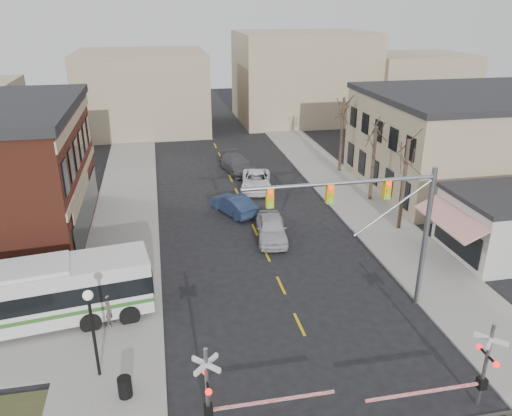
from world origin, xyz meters
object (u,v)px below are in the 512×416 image
(transit_bus, at_px, (19,297))
(street_lamp, at_px, (91,316))
(car_b, at_px, (233,204))
(pedestrian_near, at_px, (109,309))
(car_a, at_px, (271,228))
(trash_bin, at_px, (125,387))
(pedestrian_far, at_px, (104,272))
(car_c, at_px, (256,181))
(car_d, at_px, (237,164))
(traffic_signal_mast, at_px, (380,213))
(rr_crossing_east, at_px, (476,368))
(rr_crossing_west, at_px, (219,391))

(transit_bus, relative_size, street_lamp, 3.04)
(car_b, relative_size, pedestrian_near, 2.47)
(car_a, xyz_separation_m, car_b, (-1.92, 5.20, -0.08))
(trash_bin, xyz_separation_m, pedestrian_far, (-1.53, 9.63, 0.35))
(car_c, distance_m, pedestrian_far, 18.97)
(transit_bus, distance_m, car_a, 16.83)
(street_lamp, bearing_deg, transit_bus, 132.55)
(car_b, bearing_deg, car_d, -126.01)
(street_lamp, bearing_deg, car_c, 62.58)
(transit_bus, height_order, car_a, transit_bus)
(trash_bin, xyz_separation_m, car_a, (9.56, 13.86, 0.27))
(car_a, distance_m, car_d, 15.60)
(traffic_signal_mast, bearing_deg, car_c, 96.78)
(car_d, bearing_deg, rr_crossing_east, -93.83)
(rr_crossing_west, distance_m, car_d, 32.55)
(car_b, bearing_deg, rr_crossing_west, 54.73)
(car_c, relative_size, pedestrian_near, 2.89)
(car_d, bearing_deg, transit_bus, -134.16)
(traffic_signal_mast, xyz_separation_m, car_a, (-3.37, 9.59, -4.89))
(transit_bus, relative_size, car_b, 2.83)
(street_lamp, height_order, trash_bin, street_lamp)
(street_lamp, height_order, pedestrian_near, street_lamp)
(rr_crossing_east, height_order, car_c, rr_crossing_east)
(traffic_signal_mast, bearing_deg, pedestrian_near, 175.51)
(traffic_signal_mast, xyz_separation_m, car_c, (-2.38, 19.99, -4.98))
(transit_bus, height_order, rr_crossing_east, rr_crossing_east)
(car_c, bearing_deg, rr_crossing_east, -71.33)
(car_c, relative_size, pedestrian_far, 3.40)
(car_b, distance_m, car_c, 5.96)
(street_lamp, distance_m, car_b, 19.74)
(car_a, bearing_deg, pedestrian_near, -132.83)
(trash_bin, bearing_deg, car_d, 71.83)
(car_a, height_order, car_d, car_a)
(street_lamp, xyz_separation_m, car_a, (10.77, 12.28, -2.39))
(car_c, bearing_deg, trash_bin, -102.15)
(car_c, xyz_separation_m, pedestrian_far, (-12.09, -14.63, 0.16))
(rr_crossing_east, height_order, street_lamp, street_lamp)
(pedestrian_far, bearing_deg, transit_bus, 162.40)
(trash_bin, height_order, car_c, car_c)
(transit_bus, distance_m, traffic_signal_mast, 18.74)
(car_a, relative_size, car_d, 0.87)
(rr_crossing_west, height_order, pedestrian_far, rr_crossing_west)
(car_a, bearing_deg, pedestrian_far, -150.99)
(rr_crossing_west, xyz_separation_m, car_d, (5.96, 31.98, -1.13))
(street_lamp, xyz_separation_m, car_c, (11.77, 22.68, -2.48))
(traffic_signal_mast, bearing_deg, transit_bus, 174.38)
(pedestrian_near, height_order, pedestrian_far, pedestrian_near)
(rr_crossing_east, bearing_deg, rr_crossing_west, 175.92)
(traffic_signal_mast, bearing_deg, car_a, 109.36)
(transit_bus, height_order, car_c, transit_bus)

